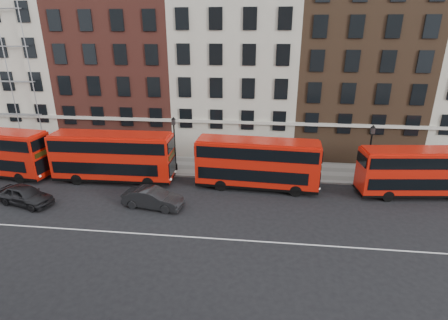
# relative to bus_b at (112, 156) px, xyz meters

# --- Properties ---
(ground) EXTENTS (120.00, 120.00, 0.00)m
(ground) POSITION_rel_bus_b_xyz_m (10.19, -6.32, -2.44)
(ground) COLOR black
(ground) RESTS_ON ground
(pavement) EXTENTS (80.00, 5.00, 0.15)m
(pavement) POSITION_rel_bus_b_xyz_m (10.19, 4.18, -2.36)
(pavement) COLOR slate
(pavement) RESTS_ON ground
(kerb) EXTENTS (80.00, 0.30, 0.16)m
(kerb) POSITION_rel_bus_b_xyz_m (10.19, 1.68, -2.36)
(kerb) COLOR gray
(kerb) RESTS_ON ground
(road_centre_line) EXTENTS (70.00, 0.12, 0.01)m
(road_centre_line) POSITION_rel_bus_b_xyz_m (10.19, -8.32, -2.43)
(road_centre_line) COLOR white
(road_centre_line) RESTS_ON ground
(building_terrace) EXTENTS (64.00, 11.95, 22.00)m
(building_terrace) POSITION_rel_bus_b_xyz_m (9.88, 11.56, 7.80)
(building_terrace) COLOR beige
(building_terrace) RESTS_ON ground
(bus_b) EXTENTS (10.88, 2.84, 4.55)m
(bus_b) POSITION_rel_bus_b_xyz_m (0.00, 0.00, 0.00)
(bus_b) COLOR red
(bus_b) RESTS_ON ground
(bus_c) EXTENTS (10.65, 3.16, 4.42)m
(bus_c) POSITION_rel_bus_b_xyz_m (12.97, 0.00, -0.07)
(bus_c) COLOR red
(bus_c) RESTS_ON ground
(bus_d) EXTENTS (10.04, 3.44, 4.13)m
(bus_d) POSITION_rel_bus_b_xyz_m (26.33, -0.00, -0.22)
(bus_d) COLOR red
(bus_d) RESTS_ON ground
(car_rear) EXTENTS (5.01, 3.01, 1.60)m
(car_rear) POSITION_rel_bus_b_xyz_m (-5.23, -5.17, -1.64)
(car_rear) COLOR black
(car_rear) RESTS_ON ground
(car_front) EXTENTS (4.93, 2.34, 1.56)m
(car_front) POSITION_rel_bus_b_xyz_m (5.05, -4.50, -1.66)
(car_front) COLOR black
(car_front) RESTS_ON ground
(lamp_post_left) EXTENTS (0.44, 0.44, 5.33)m
(lamp_post_left) POSITION_rel_bus_b_xyz_m (5.03, 2.94, 0.64)
(lamp_post_left) COLOR black
(lamp_post_left) RESTS_ON pavement
(lamp_post_right) EXTENTS (0.44, 0.44, 5.33)m
(lamp_post_right) POSITION_rel_bus_b_xyz_m (22.78, 2.08, 0.64)
(lamp_post_right) COLOR black
(lamp_post_right) RESTS_ON pavement
(iron_railings) EXTENTS (6.60, 0.06, 1.00)m
(iron_railings) POSITION_rel_bus_b_xyz_m (10.19, 6.38, -1.79)
(iron_railings) COLOR black
(iron_railings) RESTS_ON pavement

